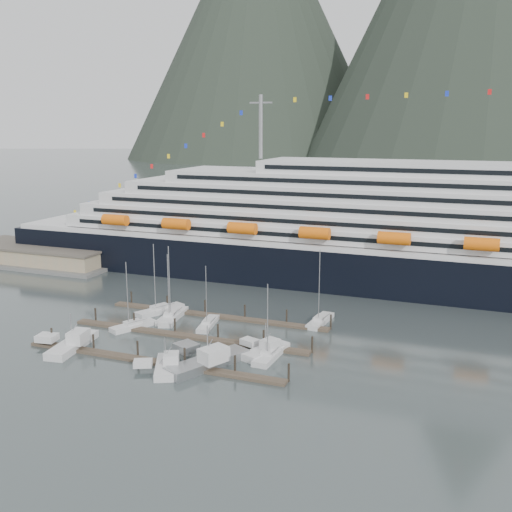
% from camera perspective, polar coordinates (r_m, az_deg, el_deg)
% --- Properties ---
extents(ground, '(1600.00, 1600.00, 0.00)m').
position_cam_1_polar(ground, '(108.78, -5.03, -8.56)').
color(ground, '#424C4D').
rests_on(ground, ground).
extents(cruise_ship, '(210.00, 30.40, 50.30)m').
position_cam_1_polar(cruise_ship, '(149.04, 14.98, 1.62)').
color(cruise_ship, black).
rests_on(cruise_ship, ground).
extents(warehouse, '(46.00, 20.00, 5.80)m').
position_cam_1_polar(warehouse, '(181.12, -19.77, -0.00)').
color(warehouse, '#595956').
rests_on(warehouse, ground).
extents(dock_near, '(48.18, 2.28, 3.20)m').
position_cam_1_polar(dock_near, '(102.83, -10.02, -9.79)').
color(dock_near, '#3F3628').
rests_on(dock_near, ground).
extents(dock_mid, '(48.18, 2.28, 3.20)m').
position_cam_1_polar(dock_mid, '(113.34, -6.60, -7.55)').
color(dock_mid, '#3F3628').
rests_on(dock_mid, ground).
extents(dock_far, '(48.18, 2.28, 3.20)m').
position_cam_1_polar(dock_far, '(124.33, -3.80, -5.68)').
color(dock_far, '#3F3628').
rests_on(dock_far, ground).
extents(sailboat_a, '(6.33, 9.37, 13.86)m').
position_cam_1_polar(sailboat_a, '(119.71, -11.64, -6.57)').
color(sailboat_a, silver).
rests_on(sailboat_a, ground).
extents(sailboat_b, '(6.01, 11.21, 14.38)m').
position_cam_1_polar(sailboat_b, '(123.64, -8.15, -5.82)').
color(sailboat_b, silver).
rests_on(sailboat_b, ground).
extents(sailboat_c, '(4.36, 11.19, 15.87)m').
position_cam_1_polar(sailboat_c, '(124.27, -7.95, -5.71)').
color(sailboat_c, silver).
rests_on(sailboat_c, ground).
extents(sailboat_d, '(4.02, 9.92, 12.77)m').
position_cam_1_polar(sailboat_d, '(119.00, -4.59, -6.48)').
color(sailboat_d, silver).
rests_on(sailboat_d, ground).
extents(sailboat_e, '(7.11, 11.12, 15.45)m').
position_cam_1_polar(sailboat_e, '(128.40, -9.12, -5.16)').
color(sailboat_e, silver).
rests_on(sailboat_e, ground).
extents(sailboat_g, '(3.34, 10.33, 15.60)m').
position_cam_1_polar(sailboat_g, '(120.93, 6.13, -6.18)').
color(sailboat_g, silver).
rests_on(sailboat_g, ground).
extents(sailboat_h, '(3.04, 9.69, 13.78)m').
position_cam_1_polar(sailboat_h, '(103.02, 1.29, -9.48)').
color(sailboat_h, silver).
rests_on(sailboat_h, ground).
extents(trawler_a, '(9.69, 13.32, 7.11)m').
position_cam_1_polar(trawler_a, '(112.02, -17.17, -7.96)').
color(trawler_a, silver).
rests_on(trawler_a, ground).
extents(trawler_b, '(8.47, 9.87, 6.10)m').
position_cam_1_polar(trawler_b, '(99.08, -8.67, -10.30)').
color(trawler_b, silver).
rests_on(trawler_b, ground).
extents(trawler_c, '(12.60, 15.39, 7.78)m').
position_cam_1_polar(trawler_c, '(99.92, -4.67, -9.90)').
color(trawler_c, '#9A9D9F').
rests_on(trawler_c, ground).
extents(trawler_e, '(8.38, 10.20, 6.26)m').
position_cam_1_polar(trawler_e, '(104.40, 0.88, -8.94)').
color(trawler_e, silver).
rests_on(trawler_e, ground).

